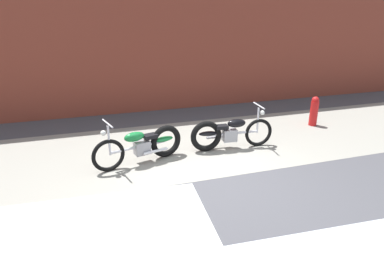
% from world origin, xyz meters
% --- Properties ---
extents(ground_plane, '(80.00, 80.00, 0.00)m').
position_xyz_m(ground_plane, '(0.00, 0.00, 0.00)').
color(ground_plane, '#47474C').
extents(sidewalk_slab, '(36.00, 3.50, 0.01)m').
position_xyz_m(sidewalk_slab, '(0.00, 1.75, 0.00)').
color(sidewalk_slab, gray).
rests_on(sidewalk_slab, ground).
extents(brick_building_wall, '(36.00, 0.50, 4.81)m').
position_xyz_m(brick_building_wall, '(0.00, 5.20, 2.41)').
color(brick_building_wall, brown).
rests_on(brick_building_wall, ground).
extents(motorcycle_green, '(1.96, 0.77, 1.03)m').
position_xyz_m(motorcycle_green, '(-1.08, 1.17, 0.40)').
color(motorcycle_green, black).
rests_on(motorcycle_green, ground).
extents(motorcycle_black, '(2.01, 0.58, 1.03)m').
position_xyz_m(motorcycle_black, '(0.83, 1.29, 0.40)').
color(motorcycle_black, black).
rests_on(motorcycle_black, ground).
extents(fire_hydrant, '(0.22, 0.22, 0.84)m').
position_xyz_m(fire_hydrant, '(3.87, 2.13, 0.42)').
color(fire_hydrant, red).
rests_on(fire_hydrant, ground).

